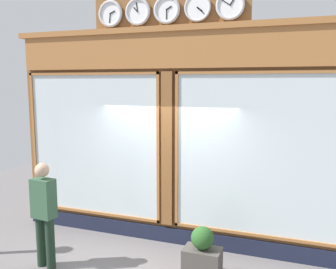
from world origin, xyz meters
name	(u,v)px	position (x,y,z in m)	size (l,w,h in m)	color
shop_facade	(170,134)	(0.00, -0.12, 1.98)	(6.17, 0.42, 4.45)	brown
pedestrian	(44,211)	(1.50, 1.55, 0.93)	(0.38, 0.26, 1.69)	#1C2F21
planter_box	(202,263)	(-0.91, 0.99, 0.22)	(0.56, 0.36, 0.45)	#4C4742
planter_shrub	(202,238)	(-0.91, 0.99, 0.62)	(0.35, 0.35, 0.35)	#285623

